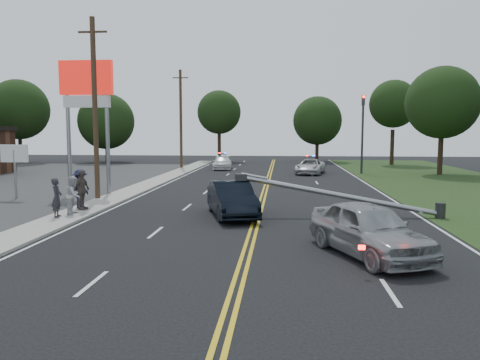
# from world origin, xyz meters

# --- Properties ---
(ground) EXTENTS (120.00, 120.00, 0.00)m
(ground) POSITION_xyz_m (0.00, 0.00, 0.00)
(ground) COLOR black
(ground) RESTS_ON ground
(sidewalk) EXTENTS (1.80, 70.00, 0.12)m
(sidewalk) POSITION_xyz_m (-8.40, 10.00, 0.06)
(sidewalk) COLOR #9D998E
(sidewalk) RESTS_ON ground
(centerline_yellow) EXTENTS (0.36, 80.00, 0.00)m
(centerline_yellow) POSITION_xyz_m (0.00, 10.00, 0.01)
(centerline_yellow) COLOR gold
(centerline_yellow) RESTS_ON ground
(pylon_sign) EXTENTS (3.20, 0.35, 8.00)m
(pylon_sign) POSITION_xyz_m (-10.50, 14.00, 6.00)
(pylon_sign) COLOR gray
(pylon_sign) RESTS_ON ground
(small_sign) EXTENTS (1.60, 0.14, 3.10)m
(small_sign) POSITION_xyz_m (-14.00, 12.00, 2.33)
(small_sign) COLOR gray
(small_sign) RESTS_ON ground
(traffic_signal) EXTENTS (0.28, 0.41, 7.05)m
(traffic_signal) POSITION_xyz_m (8.30, 30.00, 4.21)
(traffic_signal) COLOR #2D2D30
(traffic_signal) RESTS_ON ground
(fallen_streetlight) EXTENTS (9.36, 0.44, 1.91)m
(fallen_streetlight) POSITION_xyz_m (4.19, 8.00, 0.92)
(fallen_streetlight) COLOR #2D2D30
(fallen_streetlight) RESTS_ON ground
(utility_pole_mid) EXTENTS (1.60, 0.28, 10.00)m
(utility_pole_mid) POSITION_xyz_m (-9.20, 12.00, 5.08)
(utility_pole_mid) COLOR #382619
(utility_pole_mid) RESTS_ON ground
(utility_pole_far) EXTENTS (1.60, 0.28, 10.00)m
(utility_pole_far) POSITION_xyz_m (-9.20, 34.00, 5.08)
(utility_pole_far) COLOR #382619
(utility_pole_far) RESTS_ON ground
(tree_4) EXTENTS (7.19, 7.19, 10.03)m
(tree_4) POSITION_xyz_m (-30.54, 40.96, 6.42)
(tree_4) COLOR black
(tree_4) RESTS_ON ground
(tree_5) EXTENTS (6.88, 6.88, 8.49)m
(tree_5) POSITION_xyz_m (-20.63, 43.36, 5.04)
(tree_5) COLOR black
(tree_5) RESTS_ON ground
(tree_6) EXTENTS (5.49, 5.49, 8.96)m
(tree_6) POSITION_xyz_m (-6.87, 45.86, 6.20)
(tree_6) COLOR black
(tree_6) RESTS_ON ground
(tree_7) EXTENTS (6.13, 6.13, 8.23)m
(tree_7) POSITION_xyz_m (5.52, 46.96, 5.15)
(tree_7) COLOR black
(tree_7) RESTS_ON ground
(tree_8) EXTENTS (5.42, 5.42, 9.63)m
(tree_8) POSITION_xyz_m (13.64, 41.75, 6.90)
(tree_8) COLOR black
(tree_8) RESTS_ON ground
(tree_9) EXTENTS (6.34, 6.34, 9.52)m
(tree_9) POSITION_xyz_m (15.10, 29.75, 6.33)
(tree_9) COLOR black
(tree_9) RESTS_ON ground
(crashed_sedan) EXTENTS (2.97, 5.08, 1.58)m
(crashed_sedan) POSITION_xyz_m (-1.16, 7.67, 0.79)
(crashed_sedan) COLOR black
(crashed_sedan) RESTS_ON ground
(waiting_sedan) EXTENTS (3.75, 5.32, 1.68)m
(waiting_sedan) POSITION_xyz_m (3.77, 1.35, 0.84)
(waiting_sedan) COLOR gray
(waiting_sedan) RESTS_ON ground
(emergency_a) EXTENTS (3.17, 5.14, 1.33)m
(emergency_a) POSITION_xyz_m (3.63, 29.32, 0.66)
(emergency_a) COLOR silver
(emergency_a) RESTS_ON ground
(emergency_b) EXTENTS (2.25, 4.68, 1.31)m
(emergency_b) POSITION_xyz_m (-4.93, 33.76, 0.66)
(emergency_b) COLOR silver
(emergency_b) RESTS_ON ground
(bystander_a) EXTENTS (0.51, 0.69, 1.71)m
(bystander_a) POSITION_xyz_m (-8.67, 6.19, 0.98)
(bystander_a) COLOR #26252D
(bystander_a) RESTS_ON sidewalk
(bystander_b) EXTENTS (0.71, 0.88, 1.72)m
(bystander_b) POSITION_xyz_m (-8.29, 7.01, 0.98)
(bystander_b) COLOR #BCBCC1
(bystander_b) RESTS_ON sidewalk
(bystander_c) EXTENTS (0.82, 1.29, 1.90)m
(bystander_c) POSITION_xyz_m (-8.65, 8.55, 1.07)
(bystander_c) COLOR #181A3C
(bystander_c) RESTS_ON sidewalk
(bystander_d) EXTENTS (0.69, 1.19, 1.90)m
(bystander_d) POSITION_xyz_m (-8.42, 8.14, 1.07)
(bystander_d) COLOR #5B4F49
(bystander_d) RESTS_ON sidewalk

